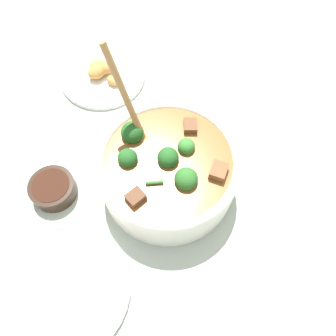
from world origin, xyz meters
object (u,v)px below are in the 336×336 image
Objects in this scene: condiment_bowl at (53,188)px; food_plate at (102,74)px; stew_bowl at (168,170)px; empty_plate at (62,288)px.

condiment_bowl is 0.32m from food_plate.
condiment_bowl is at bearing 100.31° from stew_bowl.
condiment_bowl reaches higher than empty_plate.
food_plate is at bearing 34.19° from stew_bowl.
stew_bowl reaches higher than food_plate.
food_plate reaches higher than condiment_bowl.
stew_bowl is 1.34× the size of food_plate.
condiment_bowl is at bearing 18.20° from empty_plate.
stew_bowl is at bearing -36.65° from empty_plate.
food_plate is (0.28, 0.19, -0.05)m from stew_bowl.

